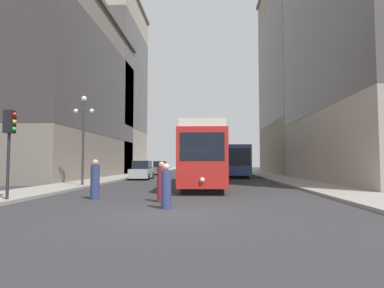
{
  "coord_description": "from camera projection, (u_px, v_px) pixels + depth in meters",
  "views": [
    {
      "loc": [
        1.15,
        -10.21,
        1.65
      ],
      "look_at": [
        0.23,
        7.99,
        2.72
      ],
      "focal_mm": 29.53,
      "sensor_mm": 36.0,
      "label": 1
    }
  ],
  "objects": [
    {
      "name": "ground_plane",
      "position": [
        172.0,
        214.0,
        10.14
      ],
      "size": [
        200.0,
        200.0,
        0.0
      ],
      "primitive_type": "plane",
      "color": "#303033"
    },
    {
      "name": "lamp_post_left_near",
      "position": [
        83.0,
        127.0,
        21.36
      ],
      "size": [
        1.41,
        0.36,
        6.02
      ],
      "color": "#333338",
      "rests_on": "sidewalk_left"
    },
    {
      "name": "parked_car_left_mid",
      "position": [
        142.0,
        171.0,
        31.21
      ],
      "size": [
        2.07,
        5.06,
        1.82
      ],
      "rotation": [
        0.0,
        0.0,
        0.05
      ],
      "color": "black",
      "rests_on": "ground"
    },
    {
      "name": "sidewalk_right",
      "position": [
        253.0,
        173.0,
        49.61
      ],
      "size": [
        3.14,
        120.0,
        0.15
      ],
      "primitive_type": "cube",
      "color": "gray",
      "rests_on": "ground"
    },
    {
      "name": "traffic_light_near_left",
      "position": [
        10.0,
        131.0,
        13.06
      ],
      "size": [
        0.47,
        0.36,
        3.67
      ],
      "color": "#232328",
      "rests_on": "sidewalk_left"
    },
    {
      "name": "sidewalk_left",
      "position": [
        149.0,
        172.0,
        50.44
      ],
      "size": [
        3.14,
        120.0,
        0.15
      ],
      "primitive_type": "cube",
      "color": "gray",
      "rests_on": "ground"
    },
    {
      "name": "pedestrian_crossing_near",
      "position": [
        166.0,
        188.0,
        11.3
      ],
      "size": [
        0.36,
        0.36,
        1.61
      ],
      "rotation": [
        0.0,
        0.0,
        4.0
      ],
      "color": "navy",
      "rests_on": "ground"
    },
    {
      "name": "building_left_corner",
      "position": [
        39.0,
        92.0,
        34.94
      ],
      "size": [
        16.04,
        24.36,
        18.51
      ],
      "color": "slate",
      "rests_on": "ground"
    },
    {
      "name": "building_right_midblock",
      "position": [
        317.0,
        70.0,
        44.44
      ],
      "size": [
        13.93,
        18.07,
        28.49
      ],
      "color": "gray",
      "rests_on": "ground"
    },
    {
      "name": "parked_car_left_near",
      "position": [
        160.0,
        168.0,
        42.98
      ],
      "size": [
        2.04,
        4.67,
        1.82
      ],
      "rotation": [
        0.0,
        0.0,
        0.04
      ],
      "color": "black",
      "rests_on": "ground"
    },
    {
      "name": "transit_bus",
      "position": [
        234.0,
        160.0,
        36.68
      ],
      "size": [
        2.72,
        11.47,
        3.45
      ],
      "rotation": [
        0.0,
        0.0,
        0.01
      ],
      "color": "black",
      "rests_on": "ground"
    },
    {
      "name": "pedestrian_on_sidewalk",
      "position": [
        162.0,
        183.0,
        13.24
      ],
      "size": [
        0.38,
        0.38,
        1.69
      ],
      "rotation": [
        0.0,
        0.0,
        5.88
      ],
      "color": "maroon",
      "rests_on": "ground"
    },
    {
      "name": "pedestrian_crossing_far",
      "position": [
        95.0,
        181.0,
        14.26
      ],
      "size": [
        0.4,
        0.4,
        1.79
      ],
      "rotation": [
        0.0,
        0.0,
        0.06
      ],
      "color": "navy",
      "rests_on": "ground"
    },
    {
      "name": "streetcar",
      "position": [
        202.0,
        156.0,
        22.78
      ],
      "size": [
        2.85,
        14.75,
        3.89
      ],
      "rotation": [
        0.0,
        0.0,
        0.02
      ],
      "color": "black",
      "rests_on": "ground"
    },
    {
      "name": "building_left_midblock",
      "position": [
        89.0,
        84.0,
        50.02
      ],
      "size": [
        16.39,
        15.9,
        27.45
      ],
      "color": "#A89E8E",
      "rests_on": "ground"
    }
  ]
}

